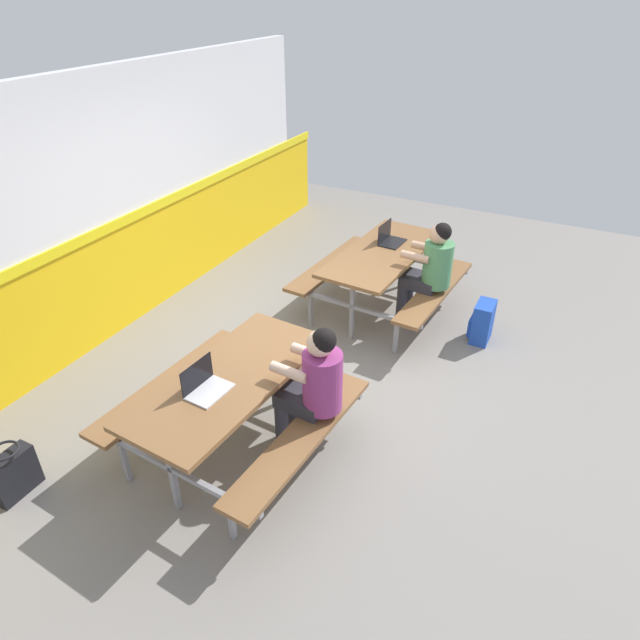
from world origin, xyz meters
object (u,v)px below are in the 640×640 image
object	(u,v)px
laptop_silver	(205,386)
tote_bag_bright	(13,474)
picnic_table_left	(231,394)
picnic_table_right	(382,265)
student_nearer	(313,382)
student_further	(430,267)
backpack_dark	(482,322)
laptop_dark	(390,239)

from	to	relation	value
laptop_silver	tote_bag_bright	distance (m)	1.57
picnic_table_left	picnic_table_right	world-z (taller)	same
student_nearer	tote_bag_bright	xyz separation A→B (m)	(-1.37, 1.78, -0.51)
picnic_table_right	student_further	world-z (taller)	student_further
student_nearer	tote_bag_bright	bearing A→B (deg)	127.56
student_further	tote_bag_bright	distance (m)	4.17
picnic_table_left	tote_bag_bright	distance (m)	1.67
student_nearer	backpack_dark	bearing A→B (deg)	-20.13
picnic_table_left	tote_bag_bright	world-z (taller)	picnic_table_left
laptop_silver	laptop_dark	world-z (taller)	same
laptop_dark	student_further	bearing A→B (deg)	-119.11
student_nearer	student_further	distance (m)	2.28
student_nearer	picnic_table_right	bearing A→B (deg)	8.75
laptop_silver	backpack_dark	xyz separation A→B (m)	(2.71, -1.45, -0.57)
laptop_silver	student_nearer	bearing A→B (deg)	-53.10
picnic_table_left	tote_bag_bright	xyz separation A→B (m)	(-1.11, 1.20, -0.38)
student_further	backpack_dark	bearing A→B (deg)	-93.03
picnic_table_right	laptop_dark	world-z (taller)	laptop_dark
tote_bag_bright	picnic_table_right	bearing A→B (deg)	-20.95
student_nearer	laptop_dark	size ratio (longest dim) A/B	3.60
student_nearer	laptop_silver	world-z (taller)	student_nearer
student_nearer	student_further	xyz separation A→B (m)	(2.27, -0.19, 0.00)
student_further	laptop_dark	world-z (taller)	student_further
backpack_dark	tote_bag_bright	xyz separation A→B (m)	(-3.61, 2.60, -0.02)
picnic_table_left	laptop_dark	bearing A→B (deg)	-4.00
student_nearer	backpack_dark	distance (m)	2.44
student_nearer	backpack_dark	world-z (taller)	student_nearer
student_further	laptop_dark	size ratio (longest dim) A/B	3.60
picnic_table_left	student_nearer	size ratio (longest dim) A/B	1.47
picnic_table_right	student_further	size ratio (longest dim) A/B	1.47
student_nearer	laptop_silver	distance (m)	0.79
picnic_table_right	backpack_dark	xyz separation A→B (m)	(-0.09, -1.18, -0.36)
laptop_dark	laptop_silver	bearing A→B (deg)	175.29
picnic_table_left	tote_bag_bright	bearing A→B (deg)	132.71
student_nearer	tote_bag_bright	distance (m)	2.30
tote_bag_bright	student_nearer	bearing A→B (deg)	-52.44
laptop_silver	laptop_dark	size ratio (longest dim) A/B	1.00
tote_bag_bright	student_further	bearing A→B (deg)	-28.43
backpack_dark	laptop_dark	bearing A→B (deg)	73.64
student_further	backpack_dark	distance (m)	0.80
picnic_table_right	picnic_table_left	bearing A→B (deg)	175.19
laptop_silver	student_further	bearing A→B (deg)	-16.72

